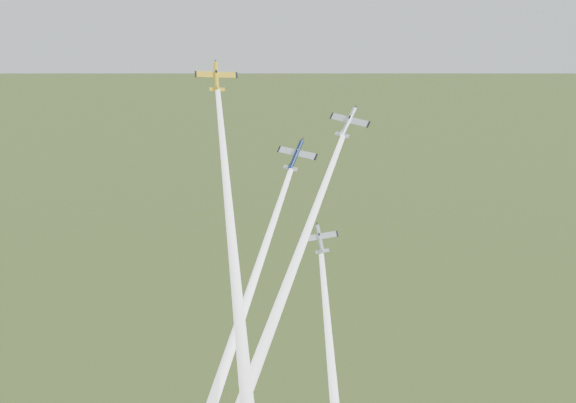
% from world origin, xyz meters
% --- Properties ---
extents(plane_yellow, '(9.82, 9.06, 7.43)m').
position_xyz_m(plane_yellow, '(-15.85, 4.94, 113.38)').
color(plane_yellow, yellow).
extents(smoke_trail_yellow, '(17.05, 43.69, 49.12)m').
position_xyz_m(smoke_trail_yellow, '(-8.01, -17.76, 87.25)').
color(smoke_trail_yellow, white).
extents(plane_navy, '(10.21, 8.46, 7.64)m').
position_xyz_m(plane_navy, '(0.47, 0.82, 99.26)').
color(plane_navy, '#0E1C3E').
extents(smoke_trail_navy, '(15.08, 42.85, 47.67)m').
position_xyz_m(smoke_trail_navy, '(-6.33, -21.51, 73.86)').
color(smoke_trail_navy, white).
extents(plane_silver_right, '(10.53, 8.82, 7.78)m').
position_xyz_m(plane_silver_right, '(10.25, 2.71, 105.62)').
color(plane_silver_right, silver).
extents(smoke_trail_silver_right, '(17.81, 39.95, 45.51)m').
position_xyz_m(smoke_trail_silver_right, '(1.95, -18.04, 81.30)').
color(smoke_trail_silver_right, white).
extents(plane_silver_low, '(8.88, 7.06, 6.94)m').
position_xyz_m(plane_silver_low, '(5.99, -5.07, 84.58)').
color(plane_silver_low, '#AEB6BC').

